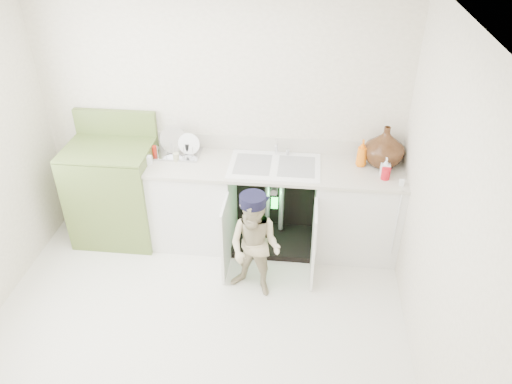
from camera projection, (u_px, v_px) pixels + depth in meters
The scene contains 5 objects.
ground at pixel (196, 326), 4.19m from camera, with size 3.50×3.50×0.00m, color beige.
room_shell at pixel (185, 203), 3.51m from camera, with size 6.00×5.50×1.26m.
counter_run at pixel (279, 202), 4.88m from camera, with size 2.44×1.02×1.28m.
avocado_stove at pixel (115, 191), 4.99m from camera, with size 0.82×0.65×1.27m.
repair_worker at pixel (255, 246), 4.27m from camera, with size 0.58×0.64×1.01m.
Camera 1 is at (0.82, -2.83, 3.22)m, focal length 35.00 mm.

